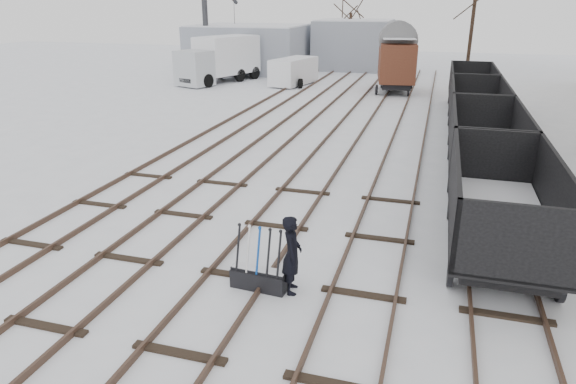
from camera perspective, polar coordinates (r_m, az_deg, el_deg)
name	(u,v)px	position (r m, az deg, el deg)	size (l,w,h in m)	color
ground	(238,277)	(12.52, -5.53, -9.34)	(120.00, 120.00, 0.00)	white
tracks	(344,137)	(24.84, 6.19, 6.13)	(13.90, 52.00, 0.16)	black
shed_left	(250,48)	(49.30, -4.26, 15.68)	(10.00, 8.00, 4.10)	#9096A3
shed_right	(354,44)	(50.84, 7.33, 15.95)	(7.00, 6.00, 4.50)	#9096A3
ground_frame	(259,277)	(11.89, -3.23, -9.43)	(1.33, 0.52, 1.49)	black
worker	(292,255)	(11.47, 0.44, -6.97)	(0.67, 0.44, 1.84)	black
freight_wagon_a	(500,219)	(14.18, 22.50, -2.77)	(2.52, 6.29, 2.57)	black
freight_wagon_b	(484,152)	(20.23, 20.98, 4.18)	(2.52, 6.29, 2.57)	black
freight_wagon_c	(476,116)	(26.44, 20.16, 7.90)	(2.52, 6.29, 2.57)	black
freight_wagon_d	(471,94)	(32.72, 19.65, 10.20)	(2.52, 6.29, 2.57)	black
box_van_wagon	(396,60)	(38.13, 11.96, 14.13)	(3.31, 5.30, 3.80)	black
lorry	(220,59)	(42.29, -7.59, 14.43)	(4.21, 8.11, 3.52)	black
panel_van	(294,71)	(40.62, 0.63, 13.28)	(2.94, 4.92, 2.03)	white
crane	(208,44)	(47.64, -8.91, 15.97)	(2.38, 5.85, 9.80)	#2A2B2F
tree_far_left	(350,40)	(52.51, 6.89, 16.42)	(0.30, 0.30, 5.06)	black
tree_far_right	(472,26)	(47.09, 19.76, 16.94)	(0.30, 0.30, 8.31)	black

